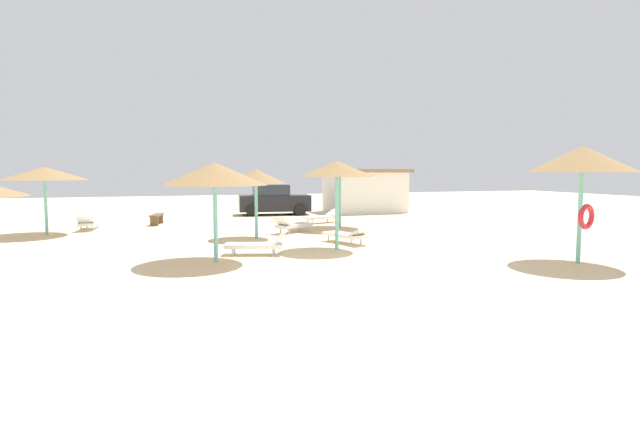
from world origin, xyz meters
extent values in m
plane|color=beige|center=(0.00, 0.00, 0.00)|extent=(80.00, 80.00, 0.00)
cylinder|color=#6BC6BC|center=(-1.27, 6.75, 1.07)|extent=(0.12, 0.12, 2.14)
cone|color=olive|center=(-1.27, 6.75, 2.31)|extent=(2.20, 2.20, 0.53)
cylinder|color=#6BC6BC|center=(-8.92, 10.22, 1.13)|extent=(0.12, 0.12, 2.26)
cone|color=olive|center=(-8.92, 10.22, 2.41)|extent=(3.16, 3.16, 0.50)
cylinder|color=#6BC6BC|center=(-3.27, 2.22, 1.11)|extent=(0.12, 0.12, 2.22)
cone|color=olive|center=(-3.27, 2.22, 2.44)|extent=(2.86, 2.86, 0.62)
cylinder|color=#6BC6BC|center=(2.82, 8.86, 1.19)|extent=(0.12, 0.12, 2.39)
cone|color=olive|center=(2.82, 8.86, 2.54)|extent=(3.18, 3.18, 0.51)
cylinder|color=#6BC6BC|center=(0.65, 3.26, 1.22)|extent=(0.12, 0.12, 2.43)
cone|color=olive|center=(0.65, 3.26, 2.58)|extent=(2.32, 2.32, 0.50)
cylinder|color=#6BC6BC|center=(6.06, -1.05, 1.29)|extent=(0.12, 0.12, 2.58)
cone|color=olive|center=(6.06, -1.05, 2.83)|extent=(2.76, 2.76, 0.70)
torus|color=red|center=(6.28, -1.05, 1.27)|extent=(0.71, 0.33, 0.70)
cube|color=white|center=(0.54, 8.08, 0.28)|extent=(1.75, 1.51, 0.12)
cube|color=white|center=(-0.11, 7.61, 0.49)|extent=(0.78, 0.81, 0.37)
cylinder|color=silver|center=(0.18, 7.55, 0.11)|extent=(0.06, 0.06, 0.22)
cylinder|color=silver|center=(-0.07, 7.91, 0.11)|extent=(0.06, 0.06, 0.22)
cylinder|color=silver|center=(1.16, 8.25, 0.11)|extent=(0.06, 0.06, 0.22)
cylinder|color=silver|center=(0.90, 8.61, 0.11)|extent=(0.06, 0.06, 0.22)
cube|color=white|center=(-7.56, 11.72, 0.28)|extent=(0.74, 1.74, 0.12)
cube|color=white|center=(-7.61, 10.93, 0.51)|extent=(0.67, 0.52, 0.40)
cylinder|color=silver|center=(-7.38, 11.11, 0.11)|extent=(0.06, 0.06, 0.22)
cylinder|color=silver|center=(-7.82, 11.14, 0.11)|extent=(0.06, 0.06, 0.22)
cylinder|color=silver|center=(-7.31, 12.31, 0.11)|extent=(0.06, 0.06, 0.22)
cylinder|color=silver|center=(-7.74, 12.34, 0.11)|extent=(0.06, 0.06, 0.22)
cube|color=white|center=(-2.06, 3.11, 0.28)|extent=(1.81, 1.10, 0.12)
cube|color=white|center=(-1.30, 2.88, 0.54)|extent=(0.60, 0.74, 0.46)
cylinder|color=silver|center=(-1.42, 3.15, 0.11)|extent=(0.06, 0.06, 0.22)
cylinder|color=silver|center=(-1.55, 2.73, 0.11)|extent=(0.06, 0.06, 0.22)
cylinder|color=silver|center=(-2.57, 3.50, 0.11)|extent=(0.06, 0.06, 0.22)
cylinder|color=silver|center=(-2.70, 3.08, 0.11)|extent=(0.06, 0.06, 0.22)
cube|color=white|center=(2.66, 11.10, 0.28)|extent=(1.81, 1.11, 0.12)
cube|color=white|center=(3.42, 11.33, 0.47)|extent=(0.69, 0.77, 0.33)
cylinder|color=silver|center=(3.16, 11.49, 0.11)|extent=(0.06, 0.06, 0.22)
cylinder|color=silver|center=(3.29, 11.07, 0.11)|extent=(0.06, 0.06, 0.22)
cylinder|color=silver|center=(2.02, 11.13, 0.11)|extent=(0.06, 0.06, 0.22)
cylinder|color=silver|center=(2.15, 10.71, 0.11)|extent=(0.06, 0.06, 0.22)
cube|color=white|center=(1.42, 4.58, 0.28)|extent=(1.23, 1.82, 0.12)
cube|color=white|center=(1.71, 3.84, 0.46)|extent=(0.79, 0.73, 0.31)
cylinder|color=silver|center=(1.84, 4.11, 0.11)|extent=(0.06, 0.06, 0.22)
cylinder|color=silver|center=(1.43, 3.95, 0.11)|extent=(0.06, 0.06, 0.22)
cylinder|color=silver|center=(1.40, 5.22, 0.11)|extent=(0.06, 0.06, 0.22)
cylinder|color=silver|center=(0.99, 5.06, 0.11)|extent=(0.06, 0.06, 0.22)
cube|color=brown|center=(-4.81, 12.86, 0.45)|extent=(0.69, 1.55, 0.08)
cube|color=brown|center=(-4.92, 12.32, 0.21)|extent=(0.38, 0.19, 0.41)
cube|color=brown|center=(-4.70, 13.40, 0.21)|extent=(0.38, 0.19, 0.41)
cube|color=black|center=(1.61, 16.33, 0.67)|extent=(4.17, 2.15, 0.90)
cube|color=#262D38|center=(1.41, 16.36, 1.42)|extent=(2.17, 1.78, 0.60)
cylinder|color=black|center=(3.05, 17.05, 0.32)|extent=(0.66, 0.29, 0.64)
cylinder|color=black|center=(2.85, 15.30, 0.32)|extent=(0.66, 0.29, 0.64)
cylinder|color=black|center=(0.37, 17.36, 0.32)|extent=(0.66, 0.29, 0.64)
cylinder|color=black|center=(0.17, 15.61, 0.32)|extent=(0.66, 0.29, 0.64)
cube|color=white|center=(7.21, 16.40, 1.20)|extent=(4.34, 3.18, 2.40)
cube|color=#8C6B4C|center=(7.21, 16.40, 2.50)|extent=(4.74, 3.58, 0.20)
camera|label=1|loc=(-4.80, -11.71, 2.53)|focal=28.24mm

